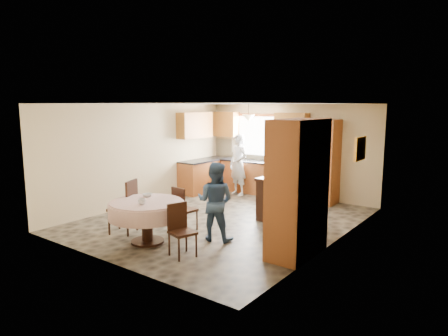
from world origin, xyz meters
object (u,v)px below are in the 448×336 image
chair_back (182,207)px  chair_left (127,204)px  person_sink (238,165)px  dining_table (147,210)px  oven_tower (324,162)px  person_dining (215,201)px  cupboard (298,189)px  sideboard (285,203)px  chair_right (180,227)px

chair_back → chair_left: bearing=48.8°
chair_back → person_sink: (-0.95, 3.30, 0.36)m
chair_left → dining_table: bearing=56.2°
oven_tower → person_sink: oven_tower is taller
dining_table → oven_tower: bearing=73.7°
chair_left → chair_back: size_ratio=1.18×
person_sink → chair_left: bearing=-72.5°
dining_table → person_dining: 1.25m
chair_left → cupboard: bearing=83.7°
sideboard → chair_right: size_ratio=1.40×
sideboard → dining_table: bearing=-117.3°
chair_left → chair_back: (0.78, 0.74, -0.09)m
person_sink → chair_right: bearing=-52.0°
chair_left → chair_right: 1.65m
chair_back → oven_tower: bearing=-103.6°
sideboard → chair_left: (-2.15, -2.42, 0.14)m
person_dining → sideboard: bearing=-123.6°
chair_left → chair_back: 1.08m
sideboard → dining_table: (-1.42, -2.57, 0.16)m
sideboard → cupboard: 1.94m
dining_table → chair_left: size_ratio=1.29×
person_dining → chair_right: bearing=74.3°
oven_tower → person_dining: bearing=-97.1°
cupboard → person_dining: size_ratio=1.55×
chair_right → dining_table: bearing=101.7°
dining_table → cupboard: bearing=23.7°
cupboard → chair_right: size_ratio=2.58×
oven_tower → sideboard: (0.05, -2.12, -0.62)m
dining_table → person_sink: (-0.90, 4.19, 0.25)m
dining_table → person_dining: person_dining is taller
oven_tower → person_sink: 2.33m
sideboard → dining_table: size_ratio=0.90×
oven_tower → dining_table: (-1.37, -4.68, -0.46)m
cupboard → chair_right: 2.03m
oven_tower → sideboard: bearing=-88.6°
chair_right → oven_tower: bearing=12.0°
person_dining → person_sink: bearing=-78.1°
oven_tower → chair_back: bearing=-109.1°
cupboard → chair_left: cupboard is taller
oven_tower → chair_right: size_ratio=2.43×
oven_tower → sideboard: oven_tower is taller
dining_table → person_sink: size_ratio=0.80×
dining_table → chair_right: size_ratio=1.54×
chair_right → person_sink: 4.66m
chair_back → person_dining: size_ratio=0.61×
sideboard → cupboard: (1.02, -1.50, 0.69)m
cupboard → person_sink: size_ratio=1.33×
sideboard → person_dining: size_ratio=0.84×
dining_table → chair_back: chair_back is taller
oven_tower → person_sink: (-2.27, -0.50, -0.21)m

